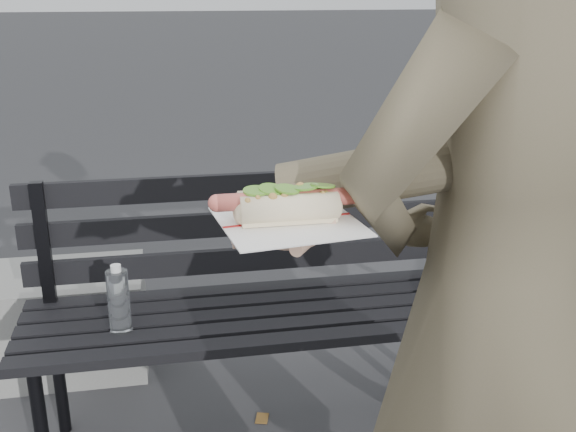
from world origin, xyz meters
name	(u,v)px	position (x,y,z in m)	size (l,w,h in m)	color
park_bench	(257,289)	(0.10, 1.01, 0.52)	(1.50, 0.44, 0.88)	black
person	(498,317)	(0.38, 0.01, 0.91)	(0.66, 0.43, 1.81)	brown
held_hotdog	(402,177)	(0.19, 0.00, 1.17)	(0.62, 0.30, 0.20)	brown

